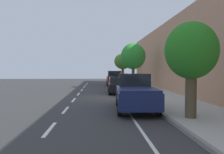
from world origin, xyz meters
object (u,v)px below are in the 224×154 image
object	(u,v)px
bicycle_at_curb	(120,85)
street_tree_far_end	(123,62)
parked_sedan_black_mid	(118,85)
street_tree_mid_block	(133,56)
cyclist_with_backpack	(122,80)
street_tree_near_cyclist	(191,52)
parked_suv_red_far	(114,78)
parked_pickup_dark_blue_second	(135,93)

from	to	relation	value
bicycle_at_curb	street_tree_far_end	distance (m)	11.06
parked_sedan_black_mid	street_tree_far_end	world-z (taller)	street_tree_far_end
bicycle_at_curb	street_tree_mid_block	xyz separation A→B (m)	(1.38, -1.41, 3.30)
cyclist_with_backpack	street_tree_near_cyclist	size ratio (longest dim) A/B	0.40
parked_suv_red_far	street_tree_far_end	bearing A→B (deg)	74.56
street_tree_mid_block	street_tree_near_cyclist	bearing A→B (deg)	-90.00
parked_sedan_black_mid	bicycle_at_curb	size ratio (longest dim) A/B	3.03
parked_sedan_black_mid	parked_pickup_dark_blue_second	bearing A→B (deg)	-88.75
parked_sedan_black_mid	cyclist_with_backpack	xyz separation A→B (m)	(0.98, 6.23, 0.23)
parked_suv_red_far	parked_pickup_dark_blue_second	bearing A→B (deg)	-90.26
parked_suv_red_far	street_tree_near_cyclist	world-z (taller)	street_tree_near_cyclist
parked_suv_red_far	street_tree_mid_block	xyz separation A→B (m)	(1.84, -5.26, 2.63)
street_tree_far_end	bicycle_at_curb	bearing A→B (deg)	-97.46
parked_pickup_dark_blue_second	cyclist_with_backpack	bearing A→B (deg)	87.07
cyclist_with_backpack	street_tree_far_end	distance (m)	11.32
parked_suv_red_far	bicycle_at_curb	bearing A→B (deg)	-83.11
street_tree_far_end	parked_suv_red_far	bearing A→B (deg)	-105.44
parked_pickup_dark_blue_second	parked_sedan_black_mid	bearing A→B (deg)	91.25
street_tree_near_cyclist	parked_sedan_black_mid	bearing A→B (deg)	100.15
bicycle_at_curb	cyclist_with_backpack	size ratio (longest dim) A/B	0.90
parked_suv_red_far	cyclist_with_backpack	bearing A→B (deg)	-80.90
street_tree_near_cyclist	street_tree_mid_block	size ratio (longest dim) A/B	0.81
parked_suv_red_far	bicycle_at_curb	distance (m)	3.94
parked_suv_red_far	cyclist_with_backpack	size ratio (longest dim) A/B	2.90
bicycle_at_curb	cyclist_with_backpack	xyz separation A→B (m)	(0.23, -0.46, 0.63)
cyclist_with_backpack	street_tree_near_cyclist	bearing A→B (deg)	-86.36
parked_pickup_dark_blue_second	street_tree_near_cyclist	distance (m)	4.03
street_tree_near_cyclist	street_tree_mid_block	world-z (taller)	street_tree_mid_block
parked_pickup_dark_blue_second	street_tree_mid_block	size ratio (longest dim) A/B	1.07
parked_pickup_dark_blue_second	parked_suv_red_far	size ratio (longest dim) A/B	1.15
parked_sedan_black_mid	street_tree_far_end	bearing A→B (deg)	82.95
street_tree_near_cyclist	parked_pickup_dark_blue_second	bearing A→B (deg)	123.69
parked_sedan_black_mid	street_tree_mid_block	world-z (taller)	street_tree_mid_block
parked_pickup_dark_blue_second	bicycle_at_curb	xyz separation A→B (m)	(0.55, 15.68, -0.54)
cyclist_with_backpack	street_tree_far_end	world-z (taller)	street_tree_far_end
street_tree_near_cyclist	street_tree_far_end	xyz separation A→B (m)	(-0.00, 29.11, 0.53)
parked_sedan_black_mid	street_tree_near_cyclist	world-z (taller)	street_tree_near_cyclist
parked_pickup_dark_blue_second	street_tree_near_cyclist	bearing A→B (deg)	-56.31
parked_suv_red_far	street_tree_near_cyclist	bearing A→B (deg)	-85.30
bicycle_at_curb	parked_pickup_dark_blue_second	bearing A→B (deg)	-92.02
parked_sedan_black_mid	street_tree_near_cyclist	size ratio (longest dim) A/B	1.09
parked_suv_red_far	street_tree_far_end	size ratio (longest dim) A/B	1.01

